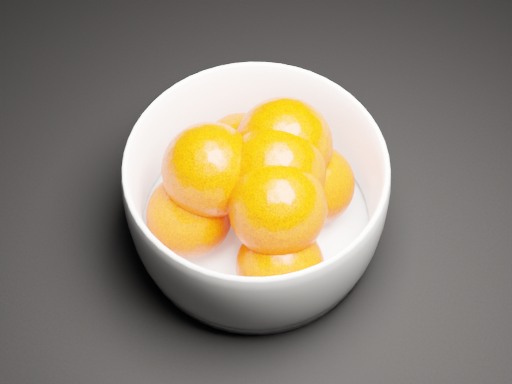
% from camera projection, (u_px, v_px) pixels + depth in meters
% --- Properties ---
extents(ground, '(3.00, 3.00, 0.00)m').
position_uv_depth(ground, '(57.00, 92.00, 0.72)').
color(ground, black).
rests_on(ground, ground).
extents(bowl, '(0.21, 0.21, 0.10)m').
position_uv_depth(bowl, '(256.00, 195.00, 0.59)').
color(bowl, white).
rests_on(bowl, ground).
extents(orange_pile, '(0.16, 0.15, 0.11)m').
position_uv_depth(orange_pile, '(260.00, 186.00, 0.57)').
color(orange_pile, '#FF3100').
rests_on(orange_pile, bowl).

